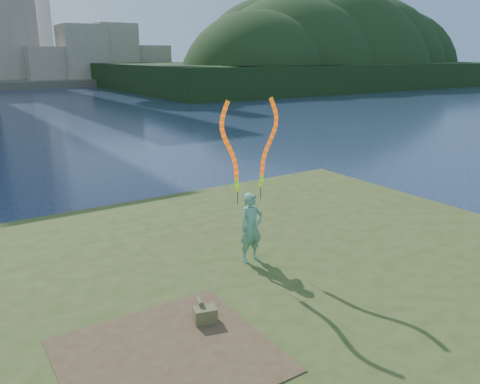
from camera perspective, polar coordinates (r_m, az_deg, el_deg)
ground at (r=11.63m, az=-5.28°, el=-11.28°), size 320.00×320.00×0.00m
grassy_knoll at (r=9.74m, az=1.23°, el=-14.82°), size 20.00×18.00×0.80m
dirt_patch at (r=7.93m, az=-8.81°, el=-19.08°), size 3.20×3.00×0.02m
wooded_hill at (r=94.54m, az=10.10°, el=12.96°), size 78.00×50.00×63.00m
woman_with_ribbons at (r=10.48m, az=1.32°, el=-1.25°), size 2.05×0.42×4.01m
canvas_bag at (r=8.61m, az=-4.33°, el=-14.63°), size 0.45×0.51×0.38m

